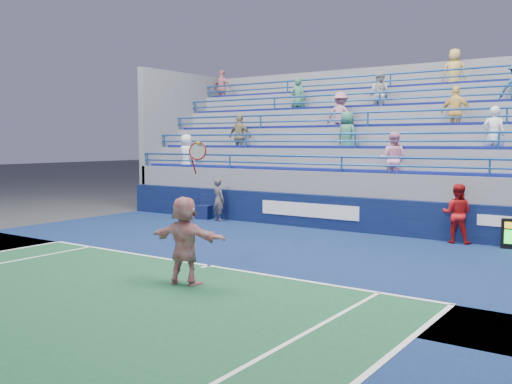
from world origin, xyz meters
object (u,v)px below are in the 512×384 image
Objects in this scene: judge_chair at (205,211)px; tennis_player at (185,240)px; ball_girl at (457,214)px; line_judge at (218,200)px.

tennis_player reaches higher than judge_chair.
ball_girl reaches higher than judge_chair.
judge_chair is 0.58× the size of line_judge.
ball_girl is at bearing 0.65° from judge_chair.
judge_chair is 0.54× the size of ball_girl.
tennis_player is 8.37m from ball_girl.
line_judge is at bearing 124.35° from tennis_player.
ball_girl is (9.03, 0.10, 0.55)m from judge_chair.
judge_chair is at bearing 127.66° from tennis_player.
line_judge is (-5.12, 7.50, -0.12)m from tennis_player.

